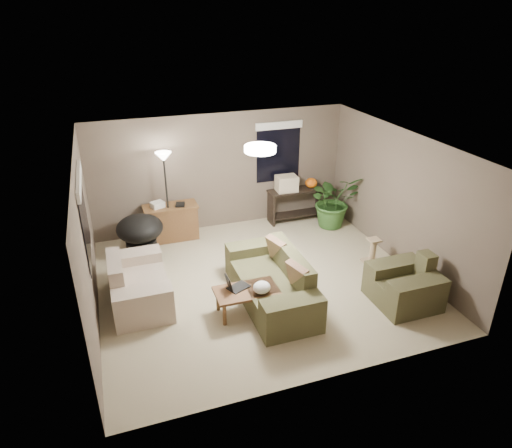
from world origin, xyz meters
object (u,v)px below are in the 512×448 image
object	(u,v)px
cat_scratching_post	(373,252)
houseplant	(333,206)
floor_lamp	(164,168)
main_sofa	(273,284)
loveseat	(137,286)
coffee_table	(247,293)
armchair	(405,286)
papasan_chair	(140,232)
desk	(172,222)
console_table	(296,202)

from	to	relation	value
cat_scratching_post	houseplant	bearing A→B (deg)	88.92
floor_lamp	main_sofa	bearing A→B (deg)	-64.55
loveseat	coffee_table	bearing A→B (deg)	-28.29
armchair	main_sofa	bearing A→B (deg)	159.17
papasan_chair	houseplant	xyz separation A→B (m)	(4.15, -0.08, 0.00)
papasan_chair	main_sofa	bearing A→B (deg)	-50.72
coffee_table	houseplant	bearing A→B (deg)	41.13
cat_scratching_post	coffee_table	bearing A→B (deg)	-165.40
loveseat	coffee_table	xyz separation A→B (m)	(1.61, -0.86, 0.06)
armchair	houseplant	size ratio (longest dim) A/B	0.83
floor_lamp	houseplant	xyz separation A→B (m)	(3.53, -0.44, -1.13)
main_sofa	floor_lamp	xyz separation A→B (m)	(-1.27, 2.67, 1.30)
coffee_table	main_sofa	bearing A→B (deg)	20.63
papasan_chair	floor_lamp	bearing A→B (deg)	29.71
main_sofa	armchair	distance (m)	2.16
loveseat	papasan_chair	bearing A→B (deg)	81.87
main_sofa	cat_scratching_post	bearing A→B (deg)	13.13
armchair	loveseat	bearing A→B (deg)	160.91
main_sofa	papasan_chair	size ratio (longest dim) A/B	2.40
main_sofa	loveseat	bearing A→B (deg)	162.58
coffee_table	desk	bearing A→B (deg)	103.19
armchair	console_table	distance (m)	3.56
desk	console_table	distance (m)	2.83
loveseat	floor_lamp	size ratio (longest dim) A/B	0.84
desk	floor_lamp	bearing A→B (deg)	-123.53
main_sofa	loveseat	xyz separation A→B (m)	(-2.13, 0.67, 0.00)
main_sofa	papasan_chair	bearing A→B (deg)	129.28
papasan_chair	cat_scratching_post	xyz separation A→B (m)	(4.12, -1.79, -0.25)
loveseat	floor_lamp	distance (m)	2.54
floor_lamp	cat_scratching_post	size ratio (longest dim) A/B	3.82
coffee_table	console_table	world-z (taller)	console_table
console_table	cat_scratching_post	world-z (taller)	console_table
armchair	houseplant	bearing A→B (deg)	85.39
main_sofa	loveseat	world-z (taller)	same
coffee_table	desk	world-z (taller)	desk
console_table	cat_scratching_post	xyz separation A→B (m)	(0.62, -2.24, -0.22)
floor_lamp	console_table	bearing A→B (deg)	1.84
armchair	console_table	world-z (taller)	armchair
desk	loveseat	bearing A→B (deg)	-113.66
floor_lamp	coffee_table	bearing A→B (deg)	-75.38
main_sofa	loveseat	distance (m)	2.23
armchair	papasan_chair	xyz separation A→B (m)	(-3.91, 3.08, 0.17)
armchair	desk	world-z (taller)	armchair
console_table	houseplant	distance (m)	0.84
console_table	main_sofa	bearing A→B (deg)	-120.24
coffee_table	floor_lamp	size ratio (longest dim) A/B	0.52
main_sofa	houseplant	world-z (taller)	houseplant
cat_scratching_post	papasan_chair	bearing A→B (deg)	156.46
main_sofa	desk	size ratio (longest dim) A/B	2.00
armchair	coffee_table	distance (m)	2.60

